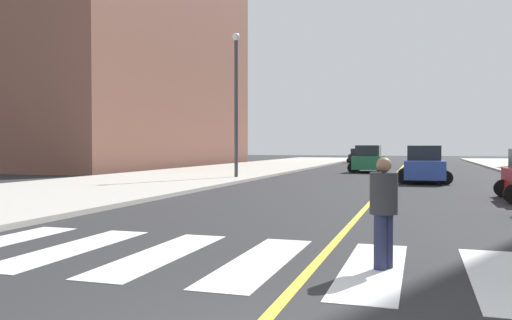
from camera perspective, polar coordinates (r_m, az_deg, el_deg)
sidewalk_kerb_west at (r=27.95m, az=-12.37°, el=-2.27°), size 10.00×120.00×0.15m
crosswalk_paint at (r=8.60m, az=6.36°, el=-11.07°), size 13.50×4.00×0.01m
lane_divider_paint at (r=44.32m, az=15.17°, el=-1.02°), size 0.16×80.00×0.01m
low_rise_brick_west at (r=54.23m, az=-14.62°, el=12.39°), size 16.00×32.00×24.44m
car_blue_nearest at (r=28.89m, az=17.54°, el=-0.55°), size 2.75×4.35×1.93m
car_gray_second at (r=52.14m, az=17.49°, el=0.20°), size 2.46×3.88×1.72m
car_black_third at (r=62.78m, az=10.92°, el=0.41°), size 2.43×3.79×1.66m
car_green_fifth at (r=39.80m, az=11.99°, el=0.04°), size 2.76×4.41×1.97m
pedestrian_crossing at (r=8.33m, az=13.53°, el=-5.00°), size 0.42×0.42×1.71m
street_lamp at (r=30.41m, az=-2.15°, el=7.18°), size 0.44×0.44×8.16m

